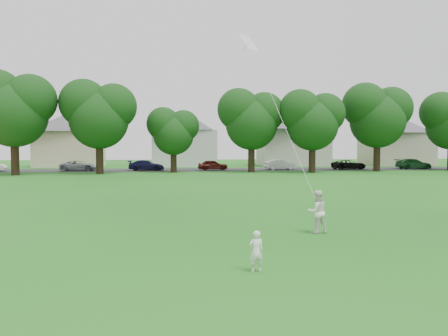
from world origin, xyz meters
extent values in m
plane|color=#145713|center=(0.00, 0.00, 0.00)|extent=(160.00, 160.00, 0.00)
cube|color=#2D2D30|center=(0.00, 42.00, 0.01)|extent=(90.00, 7.00, 0.01)
imported|color=white|center=(0.91, -1.20, 0.49)|extent=(0.39, 0.29, 0.99)
imported|color=white|center=(3.79, 3.08, 0.73)|extent=(0.80, 0.67, 1.46)
plane|color=silver|center=(2.23, 7.97, 7.51)|extent=(1.12, 1.10, 0.76)
cylinder|color=white|center=(3.01, 5.52, 4.28)|extent=(0.01, 0.01, 8.25)
cylinder|color=black|center=(-17.20, 34.42, 2.05)|extent=(0.79, 0.79, 4.10)
cylinder|color=black|center=(-9.07, 35.36, 1.91)|extent=(0.77, 0.77, 3.82)
cylinder|color=black|center=(-1.41, 37.16, 1.39)|extent=(0.68, 0.68, 2.79)
cylinder|color=black|center=(7.19, 36.60, 1.80)|extent=(0.75, 0.75, 3.60)
cylinder|color=black|center=(13.71, 35.26, 1.76)|extent=(0.74, 0.74, 3.53)
cylinder|color=black|center=(21.97, 37.05, 1.97)|extent=(0.78, 0.78, 3.94)
imported|color=gray|center=(-12.40, 41.00, 0.61)|extent=(4.37, 2.10, 1.20)
imported|color=#13123A|center=(-4.66, 41.00, 0.62)|extent=(4.26, 1.88, 1.22)
imported|color=#4D140F|center=(3.24, 41.00, 0.62)|extent=(3.68, 1.70, 1.22)
imported|color=#B9B9B9|center=(11.52, 41.00, 0.64)|extent=(3.96, 1.73, 1.26)
imported|color=black|center=(20.23, 41.00, 0.60)|extent=(4.40, 2.37, 1.17)
imported|color=#1A5024|center=(28.71, 41.00, 0.65)|extent=(4.49, 2.02, 1.28)
cube|color=beige|center=(-16.00, 52.00, 2.44)|extent=(8.66, 6.77, 4.88)
pyramid|color=#504D53|center=(-16.00, 52.00, 7.57)|extent=(12.49, 12.49, 2.69)
cube|color=silver|center=(0.00, 52.00, 2.56)|extent=(8.89, 7.54, 5.11)
pyramid|color=#504D53|center=(0.00, 52.00, 7.93)|extent=(12.82, 12.82, 2.81)
cube|color=beige|center=(16.00, 52.00, 2.65)|extent=(9.72, 6.93, 5.30)
pyramid|color=#504D53|center=(16.00, 52.00, 8.21)|extent=(14.02, 14.02, 2.91)
cube|color=#B3AB94|center=(32.00, 52.00, 2.41)|extent=(8.96, 7.57, 4.82)
pyramid|color=#504D53|center=(32.00, 52.00, 7.47)|extent=(12.93, 12.93, 2.65)
camera|label=1|loc=(-0.91, -11.27, 3.00)|focal=35.00mm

